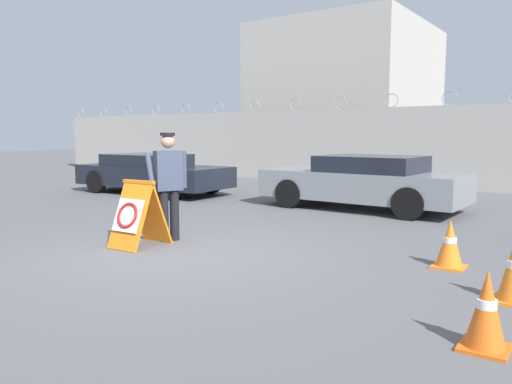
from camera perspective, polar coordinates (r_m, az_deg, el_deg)
The scene contains 9 objects.
ground_plane at distance 7.39m, azimuth -8.85°, elevation -6.99°, with size 90.00×90.00×0.00m, color #5B5B5E.
perimeter_wall at distance 17.07m, azimuth 18.02°, elevation 4.91°, with size 36.00×0.30×3.08m.
building_block at distance 23.69m, azimuth 10.37°, elevation 10.19°, with size 6.70×7.43×6.50m.
barricade_sign at distance 7.90m, azimuth -13.44°, elevation -2.43°, with size 0.65×0.85×1.03m.
security_guard at distance 8.17m, azimuth -9.98°, elevation 1.25°, with size 0.57×0.59×1.75m.
traffic_cone_near at distance 4.50m, azimuth 24.83°, elevation -12.18°, with size 0.37×0.37×0.66m.
traffic_cone_mid at distance 6.97m, azimuth 21.27°, elevation -5.56°, with size 0.39×0.39×0.63m.
parked_car_front_coupe at distance 14.97m, azimuth -11.81°, elevation 2.16°, with size 4.78×2.03×1.15m.
parked_car_rear_sedan at distance 11.81m, azimuth 12.17°, elevation 1.18°, with size 4.66×2.06×1.24m.
Camera 1 is at (4.99, -5.17, 1.73)m, focal length 35.00 mm.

